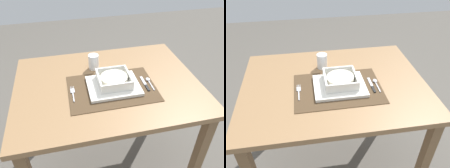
{
  "view_description": "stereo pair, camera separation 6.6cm",
  "coord_description": "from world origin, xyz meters",
  "views": [
    {
      "loc": [
        -0.2,
        -0.99,
        1.46
      ],
      "look_at": [
        0.01,
        -0.06,
        0.76
      ],
      "focal_mm": 36.38,
      "sensor_mm": 36.0,
      "label": 1
    },
    {
      "loc": [
        -0.14,
        -1.0,
        1.46
      ],
      "look_at": [
        0.01,
        -0.06,
        0.76
      ],
      "focal_mm": 36.38,
      "sensor_mm": 36.0,
      "label": 2
    }
  ],
  "objects": [
    {
      "name": "dining_table",
      "position": [
        0.0,
        0.0,
        0.63
      ],
      "size": [
        1.0,
        0.76,
        0.73
      ],
      "color": "#936D47",
      "rests_on": "ground"
    },
    {
      "name": "fork",
      "position": [
        -0.19,
        -0.05,
        0.73
      ],
      "size": [
        0.02,
        0.13,
        0.0
      ],
      "rotation": [
        0.0,
        0.0,
        -0.05
      ],
      "color": "silver",
      "rests_on": "placemat"
    },
    {
      "name": "placemat",
      "position": [
        0.01,
        -0.06,
        0.73
      ],
      "size": [
        0.46,
        0.32,
        0.0
      ],
      "primitive_type": "cube",
      "color": "#4C3823",
      "rests_on": "dining_table"
    },
    {
      "name": "porridge_bowl",
      "position": [
        0.03,
        -0.03,
        0.77
      ],
      "size": [
        0.17,
        0.17,
        0.05
      ],
      "color": "white",
      "rests_on": "serving_plate"
    },
    {
      "name": "butter_knife",
      "position": [
        0.2,
        -0.07,
        0.73
      ],
      "size": [
        0.01,
        0.13,
        0.01
      ],
      "rotation": [
        0.0,
        0.0,
        0.06
      ],
      "color": "black",
      "rests_on": "placemat"
    },
    {
      "name": "spoon",
      "position": [
        0.22,
        -0.04,
        0.74
      ],
      "size": [
        0.02,
        0.11,
        0.01
      ],
      "rotation": [
        0.0,
        0.0,
        -0.03
      ],
      "color": "silver",
      "rests_on": "placemat"
    },
    {
      "name": "ground_plane",
      "position": [
        0.0,
        0.0,
        0.0
      ],
      "size": [
        6.0,
        6.0,
        0.0
      ],
      "primitive_type": "plane",
      "color": "#59544C"
    },
    {
      "name": "drinking_glass",
      "position": [
        -0.05,
        0.17,
        0.77
      ],
      "size": [
        0.06,
        0.06,
        0.09
      ],
      "color": "white",
      "rests_on": "dining_table"
    },
    {
      "name": "serving_plate",
      "position": [
        0.02,
        -0.05,
        0.74
      ],
      "size": [
        0.27,
        0.22,
        0.02
      ],
      "primitive_type": "cube",
      "color": "white",
      "rests_on": "placemat"
    }
  ]
}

